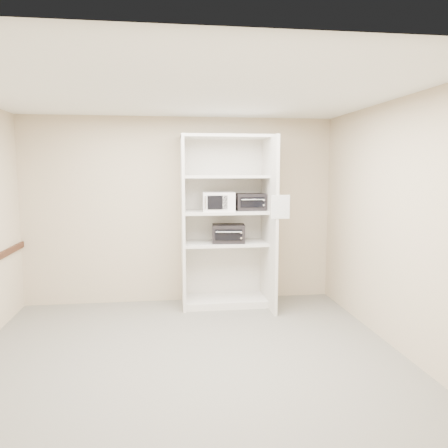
{
  "coord_description": "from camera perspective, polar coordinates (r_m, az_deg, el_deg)",
  "views": [
    {
      "loc": [
        -0.21,
        -4.4,
        1.94
      ],
      "look_at": [
        0.55,
        1.3,
        1.23
      ],
      "focal_mm": 35.0,
      "sensor_mm": 36.0,
      "label": 1
    }
  ],
  "objects": [
    {
      "name": "toaster_oven_upper",
      "position": [
        6.24,
        3.42,
        2.9
      ],
      "size": [
        0.42,
        0.32,
        0.24
      ],
      "primitive_type": "cube",
      "rotation": [
        0.0,
        0.0,
        0.03
      ],
      "color": "black",
      "rests_on": "shelving_unit"
    },
    {
      "name": "ceiling",
      "position": [
        4.47,
        -5.01,
        16.81
      ],
      "size": [
        4.5,
        4.0,
        0.01
      ],
      "primitive_type": "cube",
      "color": "white"
    },
    {
      "name": "shelving_unit",
      "position": [
        6.22,
        0.57,
        -0.41
      ],
      "size": [
        1.24,
        0.92,
        2.42
      ],
      "color": "beige",
      "rests_on": "floor"
    },
    {
      "name": "wall_back",
      "position": [
        6.43,
        -5.68,
        1.77
      ],
      "size": [
        4.5,
        0.02,
        2.7
      ],
      "primitive_type": "cube",
      "color": "tan",
      "rests_on": "ground"
    },
    {
      "name": "floor",
      "position": [
        4.82,
        -4.65,
        -16.73
      ],
      "size": [
        4.5,
        4.0,
        0.01
      ],
      "primitive_type": "cube",
      "color": "slate",
      "rests_on": "ground"
    },
    {
      "name": "toaster_oven_lower",
      "position": [
        6.18,
        0.56,
        -1.24
      ],
      "size": [
        0.49,
        0.39,
        0.25
      ],
      "primitive_type": "cube",
      "rotation": [
        0.0,
        0.0,
        -0.11
      ],
      "color": "black",
      "rests_on": "shelving_unit"
    },
    {
      "name": "paper_sign",
      "position": [
        5.69,
        7.4,
        2.23
      ],
      "size": [
        0.24,
        0.01,
        0.3
      ],
      "primitive_type": "cube",
      "rotation": [
        0.0,
        0.0,
        0.0
      ],
      "color": "white",
      "rests_on": "shelving_unit"
    },
    {
      "name": "microwave",
      "position": [
        6.11,
        -0.71,
        2.95
      ],
      "size": [
        0.46,
        0.36,
        0.26
      ],
      "primitive_type": "cube",
      "rotation": [
        0.0,
        0.0,
        -0.05
      ],
      "color": "white",
      "rests_on": "shelving_unit"
    },
    {
      "name": "wall_front",
      "position": [
        2.48,
        -2.59,
        -6.75
      ],
      "size": [
        4.5,
        0.02,
        2.7
      ],
      "primitive_type": "cube",
      "color": "tan",
      "rests_on": "ground"
    },
    {
      "name": "wall_right",
      "position": [
        5.08,
        21.46,
        -0.11
      ],
      "size": [
        0.02,
        4.0,
        2.7
      ],
      "primitive_type": "cube",
      "color": "tan",
      "rests_on": "ground"
    }
  ]
}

